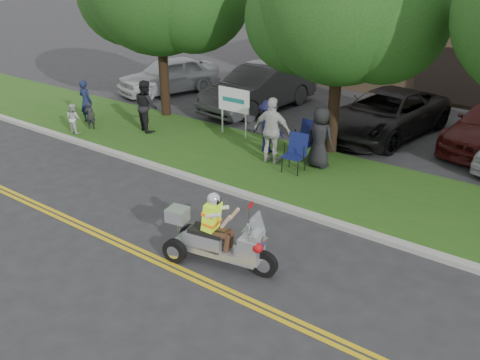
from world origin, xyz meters
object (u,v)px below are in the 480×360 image
Objects in this scene: lawn_chair_a at (296,150)px; spectator_adult_left at (86,101)px; spectator_adult_mid at (146,106)px; parked_car_mid at (385,114)px; trike_scooter at (216,240)px; spectator_adult_right at (272,131)px; parked_car_far_left at (169,75)px; parked_car_left at (259,88)px; lawn_chair_b at (306,137)px.

lawn_chair_a is 8.59m from spectator_adult_left.
spectator_adult_mid is 8.34m from parked_car_mid.
trike_scooter is 5.51m from spectator_adult_right.
spectator_adult_mid reaches higher than lawn_chair_a.
spectator_adult_right is 4.96m from parked_car_mid.
spectator_adult_left is at bearing -62.50° from parked_car_far_left.
lawn_chair_a is 6.61m from parked_car_left.
spectator_adult_left is at bearing 35.04° from spectator_adult_mid.
spectator_adult_mid is 0.38× the size of parked_car_far_left.
spectator_adult_left is (-8.32, -1.65, 0.13)m from lawn_chair_b.
parked_car_mid is (1.02, 3.73, 0.02)m from lawn_chair_b.
trike_scooter reaches higher than parked_car_mid.
parked_car_mid reaches higher than lawn_chair_b.
spectator_adult_left is 0.28× the size of parked_car_mid.
spectator_adult_left is 6.75m from parked_car_left.
parked_car_left is (4.85, 0.16, 0.10)m from parked_car_far_left.
spectator_adult_right reaches higher than spectator_adult_mid.
parked_car_mid is (9.34, 5.38, -0.12)m from spectator_adult_left.
lawn_chair_b is 0.25× the size of parked_car_far_left.
spectator_adult_left is at bearing -2.85° from spectator_adult_right.
spectator_adult_right is at bearing -118.14° from lawn_chair_b.
spectator_adult_right is (-0.64, -0.94, 0.34)m from lawn_chair_b.
parked_car_mid is (5.31, -0.03, -0.12)m from parked_car_left.
parked_car_far_left is at bearing -33.49° from spectator_adult_mid.
parked_car_mid is (1.67, 4.66, -0.32)m from spectator_adult_right.
spectator_adult_right reaches higher than parked_car_left.
lawn_chair_b is 0.65× the size of spectator_adult_mid.
spectator_adult_mid is at bearing 175.78° from lawn_chair_a.
spectator_adult_left is (-9.63, 4.41, 0.33)m from trike_scooter.
lawn_chair_a is at bearing 91.57° from trike_scooter.
trike_scooter is at bearing -71.35° from lawn_chair_b.
trike_scooter is 0.45× the size of parked_car_left.
spectator_adult_mid reaches higher than trike_scooter.
trike_scooter is 2.12× the size of lawn_chair_b.
lawn_chair_b reaches higher than lawn_chair_a.
parked_car_mid is at bearing 81.30° from trike_scooter.
lawn_chair_b is at bearing -2.84° from parked_car_far_left.
parked_car_far_left reaches higher than lawn_chair_a.
lawn_chair_b is (-1.31, 6.06, 0.19)m from trike_scooter.
parked_car_left is at bearing 109.29° from trike_scooter.
trike_scooter is 10.60m from spectator_adult_left.
spectator_adult_left reaches higher than lawn_chair_a.
spectator_adult_mid is at bearing -163.61° from lawn_chair_b.
spectator_adult_left is 10.78m from parked_car_mid.
parked_car_left is (-3.64, 4.69, -0.21)m from spectator_adult_right.
lawn_chair_b is 9.82m from parked_car_far_left.
parked_car_left is (4.03, 5.41, 0.00)m from spectator_adult_left.
spectator_adult_left is at bearing -179.97° from lawn_chair_a.
parked_car_left is (-5.60, 9.82, 0.33)m from trike_scooter.
spectator_adult_left reaches higher than parked_car_far_left.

